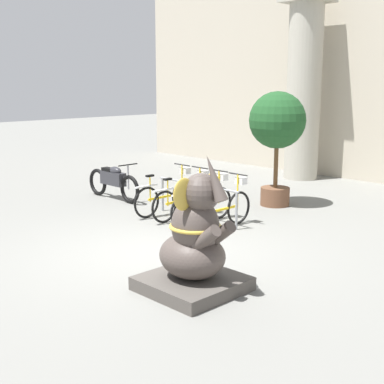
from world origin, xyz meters
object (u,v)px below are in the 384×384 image
(bicycle_0, at_px, (167,195))
(motorcycle, at_px, (113,181))
(bicycle_1, at_px, (185,199))
(potted_tree, at_px, (277,127))
(bicycle_2, at_px, (204,203))
(bicycle_3, at_px, (222,208))
(elephant_statue, at_px, (195,245))

(bicycle_0, distance_m, motorcycle, 1.99)
(bicycle_1, height_order, potted_tree, potted_tree)
(bicycle_2, bearing_deg, bicycle_3, -5.08)
(bicycle_1, distance_m, bicycle_2, 0.56)
(bicycle_1, relative_size, potted_tree, 0.66)
(bicycle_0, bearing_deg, bicycle_1, 0.32)
(bicycle_0, distance_m, bicycle_3, 1.67)
(motorcycle, distance_m, potted_tree, 4.14)
(motorcycle, height_order, potted_tree, potted_tree)
(bicycle_3, relative_size, elephant_statue, 0.89)
(potted_tree, bearing_deg, bicycle_1, -104.54)
(bicycle_2, xyz_separation_m, motorcycle, (-3.10, 0.02, 0.05))
(bicycle_0, height_order, potted_tree, potted_tree)
(elephant_statue, bearing_deg, bicycle_3, 125.85)
(bicycle_0, xyz_separation_m, potted_tree, (1.16, 2.33, 1.42))
(motorcycle, bearing_deg, bicycle_2, -0.38)
(bicycle_0, distance_m, potted_tree, 2.97)
(bicycle_2, height_order, potted_tree, potted_tree)
(motorcycle, relative_size, potted_tree, 0.76)
(bicycle_1, distance_m, bicycle_3, 1.11)
(bicycle_0, xyz_separation_m, bicycle_2, (1.11, 0.01, 0.00))
(elephant_statue, distance_m, motorcycle, 6.18)
(bicycle_1, bearing_deg, motorcycle, 179.49)
(bicycle_0, relative_size, bicycle_3, 1.00)
(bicycle_0, relative_size, potted_tree, 0.66)
(bicycle_2, distance_m, elephant_statue, 3.64)
(motorcycle, bearing_deg, bicycle_3, -1.09)
(bicycle_1, distance_m, elephant_statue, 4.03)
(bicycle_3, xyz_separation_m, motorcycle, (-3.66, 0.07, 0.05))
(bicycle_3, relative_size, potted_tree, 0.66)
(bicycle_2, relative_size, bicycle_3, 1.00)
(bicycle_2, relative_size, motorcycle, 0.87)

